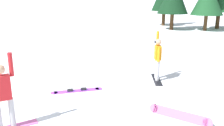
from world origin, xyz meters
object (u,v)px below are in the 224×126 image
snowboarder_foreground (3,95)px  snowboarder_midground (158,58)px  loose_snowboard_near_left (77,90)px  loose_snowboard_near_right (179,115)px

snowboarder_foreground → snowboarder_midground: size_ratio=1.01×
loose_snowboard_near_left → loose_snowboard_near_right: size_ratio=0.88×
snowboarder_midground → loose_snowboard_near_left: snowboarder_midground is taller
snowboarder_midground → loose_snowboard_near_right: 3.45m
loose_snowboard_near_left → loose_snowboard_near_right: 3.79m
snowboarder_foreground → snowboarder_midground: 6.00m
snowboarder_foreground → loose_snowboard_near_right: 4.72m
snowboarder_foreground → loose_snowboard_near_right: size_ratio=1.12×
snowboarder_foreground → snowboarder_midground: snowboarder_foreground is taller
snowboarder_foreground → loose_snowboard_near_left: snowboarder_foreground is taller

